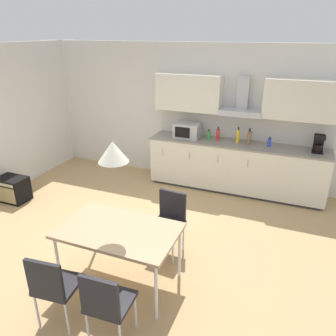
{
  "coord_description": "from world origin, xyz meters",
  "views": [
    {
      "loc": [
        2.06,
        -3.52,
        2.82
      ],
      "look_at": [
        0.45,
        0.51,
        1.0
      ],
      "focal_mm": 35.0,
      "sensor_mm": 36.0,
      "label": 1
    }
  ],
  "objects_px": {
    "coffee_maker": "(319,144)",
    "pendant_lamp": "(113,152)",
    "bottle_yellow": "(238,136)",
    "dining_table": "(119,233)",
    "chair_near_right": "(106,301)",
    "chair_near_left": "(53,284)",
    "guitar_amp": "(13,189)",
    "microwave": "(187,130)",
    "bottle_red": "(218,135)",
    "chair_far_right": "(169,217)",
    "bottle_green": "(209,135)",
    "bottle_blue": "(269,142)",
    "bottle_brown": "(249,138)"
  },
  "relations": [
    {
      "from": "coffee_maker",
      "to": "dining_table",
      "type": "distance_m",
      "value": 3.72
    },
    {
      "from": "microwave",
      "to": "chair_near_left",
      "type": "xyz_separation_m",
      "value": [
        -0.09,
        -3.81,
        -0.54
      ]
    },
    {
      "from": "chair_far_right",
      "to": "bottle_blue",
      "type": "bearing_deg",
      "value": 65.85
    },
    {
      "from": "bottle_red",
      "to": "chair_near_left",
      "type": "xyz_separation_m",
      "value": [
        -0.68,
        -3.85,
        -0.51
      ]
    },
    {
      "from": "bottle_yellow",
      "to": "bottle_blue",
      "type": "bearing_deg",
      "value": -1.74
    },
    {
      "from": "bottle_red",
      "to": "chair_near_right",
      "type": "height_order",
      "value": "bottle_red"
    },
    {
      "from": "bottle_brown",
      "to": "bottle_red",
      "type": "xyz_separation_m",
      "value": [
        -0.58,
        0.03,
        -0.02
      ]
    },
    {
      "from": "bottle_green",
      "to": "guitar_amp",
      "type": "xyz_separation_m",
      "value": [
        -3.04,
        -1.91,
        -0.8
      ]
    },
    {
      "from": "chair_far_right",
      "to": "guitar_amp",
      "type": "bearing_deg",
      "value": 174.02
    },
    {
      "from": "bottle_brown",
      "to": "pendant_lamp",
      "type": "bearing_deg",
      "value": -107.67
    },
    {
      "from": "bottle_blue",
      "to": "guitar_amp",
      "type": "distance_m",
      "value": 4.63
    },
    {
      "from": "dining_table",
      "to": "bottle_green",
      "type": "bearing_deg",
      "value": 85.89
    },
    {
      "from": "coffee_maker",
      "to": "chair_near_left",
      "type": "height_order",
      "value": "coffee_maker"
    },
    {
      "from": "chair_near_left",
      "to": "chair_far_right",
      "type": "distance_m",
      "value": 1.7
    },
    {
      "from": "chair_near_right",
      "to": "chair_near_left",
      "type": "xyz_separation_m",
      "value": [
        -0.6,
        0.0,
        0.0
      ]
    },
    {
      "from": "dining_table",
      "to": "guitar_amp",
      "type": "relative_size",
      "value": 2.6
    },
    {
      "from": "chair_near_left",
      "to": "guitar_amp",
      "type": "bearing_deg",
      "value": 142.85
    },
    {
      "from": "bottle_yellow",
      "to": "guitar_amp",
      "type": "distance_m",
      "value": 4.15
    },
    {
      "from": "coffee_maker",
      "to": "bottle_brown",
      "type": "xyz_separation_m",
      "value": [
        -1.14,
        -0.02,
        -0.02
      ]
    },
    {
      "from": "bottle_yellow",
      "to": "dining_table",
      "type": "distance_m",
      "value": 3.16
    },
    {
      "from": "bottle_yellow",
      "to": "chair_near_left",
      "type": "relative_size",
      "value": 0.34
    },
    {
      "from": "chair_near_right",
      "to": "guitar_amp",
      "type": "relative_size",
      "value": 1.67
    },
    {
      "from": "microwave",
      "to": "pendant_lamp",
      "type": "xyz_separation_m",
      "value": [
        0.2,
        -3.02,
        0.61
      ]
    },
    {
      "from": "bottle_brown",
      "to": "chair_far_right",
      "type": "xyz_separation_m",
      "value": [
        -0.65,
        -2.23,
        -0.53
      ]
    },
    {
      "from": "bottle_red",
      "to": "guitar_amp",
      "type": "height_order",
      "value": "bottle_red"
    },
    {
      "from": "microwave",
      "to": "chair_far_right",
      "type": "height_order",
      "value": "microwave"
    },
    {
      "from": "bottle_blue",
      "to": "bottle_red",
      "type": "bearing_deg",
      "value": 178.65
    },
    {
      "from": "bottle_yellow",
      "to": "pendant_lamp",
      "type": "relative_size",
      "value": 0.92
    },
    {
      "from": "microwave",
      "to": "dining_table",
      "type": "height_order",
      "value": "microwave"
    },
    {
      "from": "coffee_maker",
      "to": "bottle_green",
      "type": "xyz_separation_m",
      "value": [
        -1.88,
        -0.02,
        -0.07
      ]
    },
    {
      "from": "bottle_brown",
      "to": "guitar_amp",
      "type": "bearing_deg",
      "value": -153.36
    },
    {
      "from": "bottle_yellow",
      "to": "chair_near_right",
      "type": "distance_m",
      "value": 3.91
    },
    {
      "from": "bottle_red",
      "to": "dining_table",
      "type": "xyz_separation_m",
      "value": [
        -0.39,
        -3.05,
        -0.34
      ]
    },
    {
      "from": "bottle_blue",
      "to": "bottle_red",
      "type": "height_order",
      "value": "bottle_red"
    },
    {
      "from": "chair_far_right",
      "to": "pendant_lamp",
      "type": "height_order",
      "value": "pendant_lamp"
    },
    {
      "from": "coffee_maker",
      "to": "pendant_lamp",
      "type": "xyz_separation_m",
      "value": [
        -2.1,
        -3.04,
        0.6
      ]
    },
    {
      "from": "bottle_blue",
      "to": "chair_near_left",
      "type": "relative_size",
      "value": 0.21
    },
    {
      "from": "coffee_maker",
      "to": "chair_far_right",
      "type": "height_order",
      "value": "coffee_maker"
    },
    {
      "from": "bottle_brown",
      "to": "bottle_blue",
      "type": "relative_size",
      "value": 1.61
    },
    {
      "from": "pendant_lamp",
      "to": "guitar_amp",
      "type": "bearing_deg",
      "value": 158.33
    },
    {
      "from": "bottle_green",
      "to": "dining_table",
      "type": "xyz_separation_m",
      "value": [
        -0.22,
        -3.03,
        -0.32
      ]
    },
    {
      "from": "bottle_brown",
      "to": "chair_near_right",
      "type": "bearing_deg",
      "value": -99.74
    },
    {
      "from": "bottle_brown",
      "to": "bottle_blue",
      "type": "height_order",
      "value": "bottle_brown"
    },
    {
      "from": "bottle_brown",
      "to": "dining_table",
      "type": "distance_m",
      "value": 3.19
    },
    {
      "from": "bottle_blue",
      "to": "coffee_maker",
      "type": "bearing_deg",
      "value": 0.89
    },
    {
      "from": "coffee_maker",
      "to": "chair_near_right",
      "type": "xyz_separation_m",
      "value": [
        -1.79,
        -3.84,
        -0.55
      ]
    },
    {
      "from": "chair_near_right",
      "to": "chair_far_right",
      "type": "bearing_deg",
      "value": 89.92
    },
    {
      "from": "bottle_brown",
      "to": "guitar_amp",
      "type": "relative_size",
      "value": 0.57
    },
    {
      "from": "bottle_yellow",
      "to": "chair_near_right",
      "type": "xyz_separation_m",
      "value": [
        -0.45,
        -3.84,
        -0.53
      ]
    },
    {
      "from": "bottle_red",
      "to": "bottle_yellow",
      "type": "bearing_deg",
      "value": -0.77
    }
  ]
}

